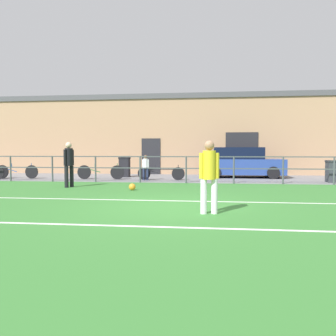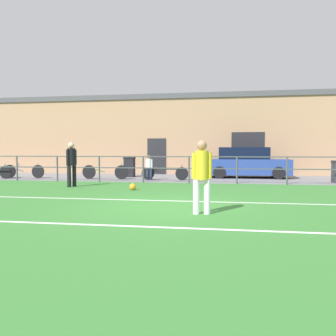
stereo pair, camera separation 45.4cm
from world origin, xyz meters
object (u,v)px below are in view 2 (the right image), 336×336
object	(u,v)px
player_striker	(202,172)
trash_bin_0	(129,167)
player_goalkeeper	(72,162)
soccer_ball_match	(133,187)
bicycle_parked_3	(24,171)
spectator_child	(149,166)
bicycle_parked_1	(165,173)
bicycle_parked_2	(105,172)
parked_car_red	(246,163)

from	to	relation	value
player_striker	trash_bin_0	world-z (taller)	player_striker
player_goalkeeper	player_striker	xyz separation A→B (m)	(5.25, -4.77, -0.06)
soccer_ball_match	trash_bin_0	xyz separation A→B (m)	(-1.68, 5.53, 0.42)
player_goalkeeper	bicycle_parked_3	xyz separation A→B (m)	(-4.14, 3.35, -0.61)
spectator_child	bicycle_parked_1	size ratio (longest dim) A/B	0.52
bicycle_parked_1	bicycle_parked_2	bearing A→B (deg)	180.00
bicycle_parked_1	trash_bin_0	bearing A→B (deg)	144.76
player_goalkeeper	bicycle_parked_2	bearing A→B (deg)	-157.05
player_striker	parked_car_red	size ratio (longest dim) A/B	0.39
player_goalkeeper	bicycle_parked_2	distance (m)	3.41
soccer_ball_match	trash_bin_0	distance (m)	5.79
spectator_child	bicycle_parked_1	world-z (taller)	spectator_child
bicycle_parked_1	bicycle_parked_3	world-z (taller)	bicycle_parked_3
player_striker	parked_car_red	bearing A→B (deg)	71.38
player_goalkeeper	spectator_child	distance (m)	3.89
player_striker	bicycle_parked_2	world-z (taller)	player_striker
spectator_child	bicycle_parked_1	xyz separation A→B (m)	(0.68, 0.27, -0.34)
parked_car_red	trash_bin_0	size ratio (longest dim) A/B	3.99
player_goalkeeper	trash_bin_0	xyz separation A→B (m)	(0.92, 4.85, -0.43)
player_striker	parked_car_red	distance (m)	10.27
player_striker	trash_bin_0	bearing A→B (deg)	104.85
player_striker	bicycle_parked_3	bearing A→B (deg)	129.73
player_goalkeeper	player_striker	size ratio (longest dim) A/B	1.07
bicycle_parked_2	trash_bin_0	world-z (taller)	trash_bin_0
parked_car_red	bicycle_parked_3	bearing A→B (deg)	-169.64
parked_car_red	bicycle_parked_2	xyz separation A→B (m)	(-6.77, -2.02, -0.38)
parked_car_red	bicycle_parked_3	xyz separation A→B (m)	(-11.03, -2.02, -0.39)
spectator_child	parked_car_red	world-z (taller)	parked_car_red
soccer_ball_match	spectator_child	xyz separation A→B (m)	(-0.24, 3.76, 0.56)
spectator_child	bicycle_parked_2	xyz separation A→B (m)	(-2.23, 0.27, -0.31)
spectator_child	trash_bin_0	size ratio (longest dim) A/B	1.13
bicycle_parked_2	trash_bin_0	size ratio (longest dim) A/B	2.24
player_striker	spectator_child	bearing A→B (deg)	100.82
player_striker	bicycle_parked_1	size ratio (longest dim) A/B	0.72
player_goalkeeper	parked_car_red	xyz separation A→B (m)	(6.90, 5.37, -0.22)
player_goalkeeper	bicycle_parked_2	size ratio (longest dim) A/B	0.74
player_striker	soccer_ball_match	world-z (taller)	player_striker
player_goalkeeper	soccer_ball_match	world-z (taller)	player_goalkeeper
player_striker	bicycle_parked_3	size ratio (longest dim) A/B	0.73
soccer_ball_match	bicycle_parked_3	xyz separation A→B (m)	(-6.73, 4.03, 0.24)
player_goalkeeper	spectator_child	world-z (taller)	player_goalkeeper
player_goalkeeper	bicycle_parked_3	size ratio (longest dim) A/B	0.78
spectator_child	bicycle_parked_2	bearing A→B (deg)	-9.71
player_striker	soccer_ball_match	size ratio (longest dim) A/B	6.77
bicycle_parked_1	player_striker	bearing A→B (deg)	-74.76
bicycle_parked_3	trash_bin_0	distance (m)	5.27
spectator_child	parked_car_red	xyz separation A→B (m)	(4.54, 2.29, 0.07)
spectator_child	parked_car_red	distance (m)	5.08
bicycle_parked_1	soccer_ball_match	bearing A→B (deg)	-96.22
spectator_child	player_striker	bearing A→B (deg)	107.49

